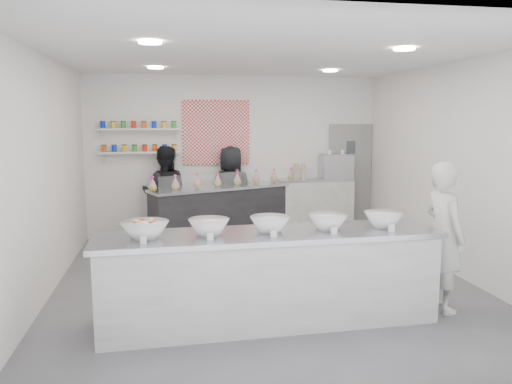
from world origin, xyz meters
The scene contains 26 objects.
floor centered at (0.00, 0.00, 0.00)m, with size 6.00×6.00×0.00m, color #515156.
ceiling centered at (0.00, 0.00, 3.00)m, with size 6.00×6.00×0.00m, color white.
back_wall centered at (0.00, 3.00, 1.50)m, with size 5.50×5.50×0.00m, color white.
left_wall centered at (-2.75, 0.00, 1.50)m, with size 6.00×6.00×0.00m, color white.
right_wall centered at (2.75, 0.00, 1.50)m, with size 6.00×6.00×0.00m, color white.
back_door centered at (2.30, 2.97, 1.05)m, with size 0.88×0.04×2.10m, color gray.
pattern_panel centered at (-0.35, 2.98, 1.95)m, with size 1.25×0.03×1.20m, color red.
jar_shelf_lower centered at (-1.75, 2.90, 1.60)m, with size 1.45×0.22×0.04m, color silver.
jar_shelf_upper centered at (-1.75, 2.90, 2.02)m, with size 1.45×0.22×0.04m, color silver.
preserve_jars centered at (-1.75, 2.88, 1.88)m, with size 1.45×0.10×0.56m, color #D35614, non-canonical shape.
downlight_0 centered at (-1.40, -1.00, 2.98)m, with size 0.24×0.24×0.02m, color white.
downlight_1 centered at (1.40, -1.00, 2.98)m, with size 0.24×0.24×0.02m, color white.
downlight_2 centered at (-1.40, 1.60, 2.98)m, with size 0.24×0.24×0.02m, color white.
downlight_3 centered at (1.40, 1.60, 2.98)m, with size 0.24×0.24×0.02m, color white.
prep_counter centered at (-0.20, -1.31, 0.50)m, with size 3.69×0.84×1.01m, color #ADADA8.
back_bar centered at (-0.02, 2.50, 0.51)m, with size 3.27×0.60×1.01m, color black.
sneeze_guard centered at (0.09, 2.23, 1.15)m, with size 3.22×0.01×0.28m, color white.
espresso_ledge centered at (1.55, 2.78, 0.53)m, with size 1.43×0.45×1.06m, color #ADADA8.
espresso_machine centered at (1.94, 2.78, 1.29)m, with size 0.60×0.41×0.46m, color #93969E.
cup_stacks centered at (1.22, 2.78, 1.21)m, with size 0.24×0.24×0.30m, color tan, non-canonical shape.
prep_bowls centered at (-0.20, -1.31, 1.09)m, with size 3.03×0.53×0.17m, color white, non-canonical shape.
label_cards centered at (-0.21, -1.84, 1.04)m, with size 2.66×0.04×0.07m, color white, non-canonical shape.
cookie_bags centered at (-0.02, 2.50, 1.14)m, with size 3.34×0.14×0.26m, color pink, non-canonical shape.
woman_prep centered at (1.85, -1.28, 0.86)m, with size 0.63×0.41×1.73m, color silver.
staff_left centered at (-1.32, 2.75, 0.86)m, with size 0.84×0.65×1.72m, color black.
staff_right centered at (-0.10, 2.75, 0.86)m, with size 0.84×0.54×1.71m, color black.
Camera 1 is at (-1.25, -6.40, 2.20)m, focal length 35.00 mm.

